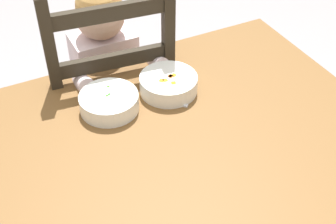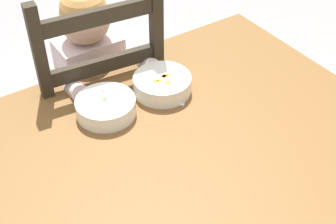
% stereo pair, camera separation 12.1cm
% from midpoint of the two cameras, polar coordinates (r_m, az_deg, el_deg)
% --- Properties ---
extents(dining_table, '(1.14, 0.91, 0.70)m').
position_cam_midpoint_polar(dining_table, '(1.39, 4.59, -6.08)').
color(dining_table, brown).
rests_on(dining_table, ground).
extents(dining_chair, '(0.46, 0.46, 1.01)m').
position_cam_midpoint_polar(dining_chair, '(1.79, -5.24, 0.94)').
color(dining_chair, '#2B2419').
rests_on(dining_chair, ground).
extents(child_figure, '(0.32, 0.31, 0.95)m').
position_cam_midpoint_polar(child_figure, '(1.69, -5.34, 5.09)').
color(child_figure, silver).
rests_on(child_figure, ground).
extents(bowl_of_peas, '(0.18, 0.18, 0.05)m').
position_cam_midpoint_polar(bowl_of_peas, '(1.39, -4.76, 1.17)').
color(bowl_of_peas, white).
rests_on(bowl_of_peas, dining_table).
extents(bowl_of_carrots, '(0.18, 0.18, 0.05)m').
position_cam_midpoint_polar(bowl_of_carrots, '(1.45, 2.45, 3.42)').
color(bowl_of_carrots, white).
rests_on(bowl_of_carrots, dining_table).
extents(spoon, '(0.11, 0.11, 0.01)m').
position_cam_midpoint_polar(spoon, '(1.43, 1.25, 1.49)').
color(spoon, silver).
rests_on(spoon, dining_table).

